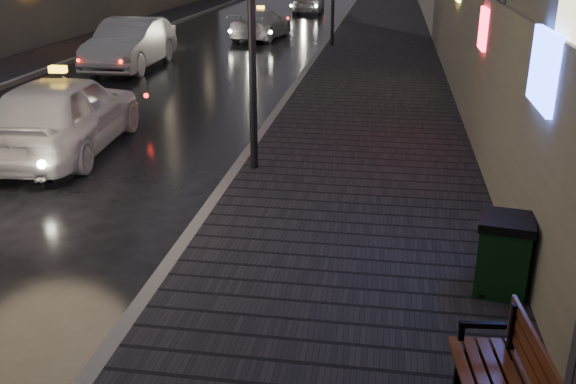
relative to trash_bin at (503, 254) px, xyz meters
name	(u,v)px	position (x,y,z in m)	size (l,w,h in m)	color
sidewalk	(380,52)	(-1.90, 19.09, -0.57)	(4.60, 58.00, 0.15)	black
curb	(321,50)	(-4.30, 19.09, -0.57)	(0.20, 58.00, 0.15)	slate
sidewalk_far	(86,44)	(-14.50, 19.09, -0.57)	(2.40, 58.00, 0.15)	black
curb_far	(115,45)	(-13.20, 19.09, -0.57)	(0.20, 58.00, 0.15)	slate
trash_bin	(503,254)	(0.00, 0.00, 0.00)	(0.74, 0.74, 0.98)	black
taxi_near	(64,113)	(-8.19, 4.89, 0.20)	(2.01, 5.00, 1.70)	white
car_left_mid	(130,44)	(-10.55, 14.43, 0.20)	(1.81, 5.18, 1.71)	#A7A7AF
taxi_mid	(261,24)	(-7.48, 22.51, 0.02)	(1.89, 4.64, 1.35)	silver
car_far	(309,0)	(-6.80, 34.69, 0.14)	(1.87, 4.65, 1.58)	#AAA9B1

